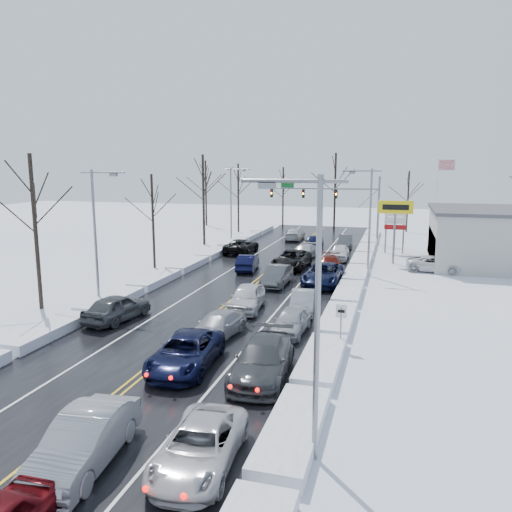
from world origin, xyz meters
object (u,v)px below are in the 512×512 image
(flagpole, at_px, (438,194))
(oncoming_car_0, at_px, (248,270))
(traffic_signal_mast, at_px, (336,197))
(tires_plus_sign, at_px, (395,211))

(flagpole, height_order, oncoming_car_0, flagpole)
(traffic_signal_mast, distance_m, oncoming_car_0, 20.30)
(tires_plus_sign, distance_m, flagpole, 14.79)
(flagpole, bearing_deg, traffic_signal_mast, -170.27)
(tires_plus_sign, bearing_deg, flagpole, 71.56)
(tires_plus_sign, bearing_deg, oncoming_car_0, -151.37)
(tires_plus_sign, relative_size, oncoming_car_0, 1.36)
(traffic_signal_mast, xyz_separation_m, oncoming_car_0, (-5.40, -18.79, -5.48))
(tires_plus_sign, distance_m, oncoming_car_0, 15.04)
(tires_plus_sign, height_order, oncoming_car_0, tires_plus_sign)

